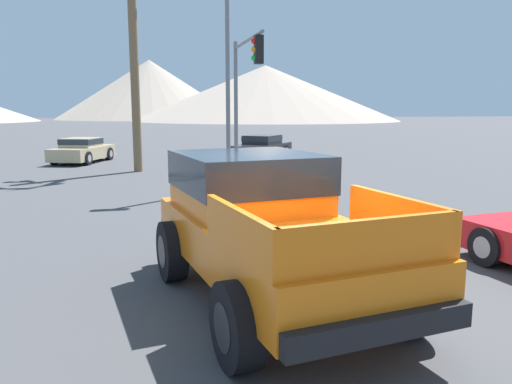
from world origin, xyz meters
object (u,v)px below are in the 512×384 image
(parked_car_dark, at_px, (262,146))
(parked_car_tan, at_px, (82,150))
(traffic_light_main, at_px, (245,78))
(street_lamp_post, at_px, (227,42))
(palm_tree_tall, at_px, (131,1))
(orange_pickup_truck, at_px, (263,217))

(parked_car_dark, distance_m, parked_car_tan, 9.32)
(traffic_light_main, bearing_deg, street_lamp_post, -24.51)
(street_lamp_post, xyz_separation_m, palm_tree_tall, (-2.93, 5.53, 2.19))
(parked_car_tan, xyz_separation_m, traffic_light_main, (6.60, -7.65, 3.11))
(orange_pickup_truck, height_order, street_lamp_post, street_lamp_post)
(parked_car_dark, relative_size, palm_tree_tall, 0.51)
(palm_tree_tall, bearing_deg, parked_car_dark, 37.12)
(orange_pickup_truck, distance_m, palm_tree_tall, 16.16)
(parked_car_dark, distance_m, traffic_light_main, 9.26)
(street_lamp_post, distance_m, palm_tree_tall, 6.63)
(orange_pickup_truck, relative_size, parked_car_tan, 1.18)
(street_lamp_post, bearing_deg, palm_tree_tall, 117.88)
(parked_car_tan, relative_size, street_lamp_post, 0.56)
(orange_pickup_truck, relative_size, parked_car_dark, 1.10)
(orange_pickup_truck, distance_m, traffic_light_main, 12.24)
(orange_pickup_truck, distance_m, parked_car_dark, 20.64)
(palm_tree_tall, bearing_deg, traffic_light_main, -39.42)
(orange_pickup_truck, relative_size, palm_tree_tall, 0.56)
(parked_car_dark, height_order, street_lamp_post, street_lamp_post)
(parked_car_dark, relative_size, traffic_light_main, 0.89)
(orange_pickup_truck, relative_size, traffic_light_main, 0.98)
(street_lamp_post, bearing_deg, parked_car_tan, 119.29)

